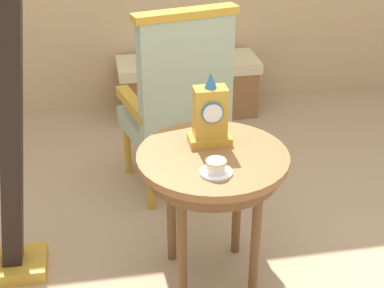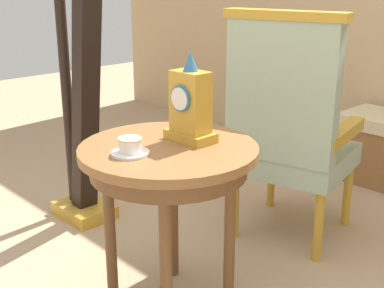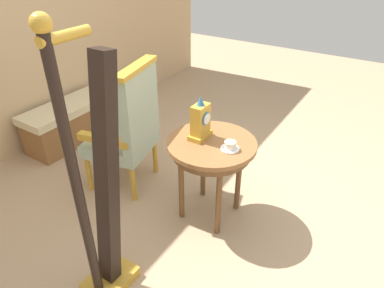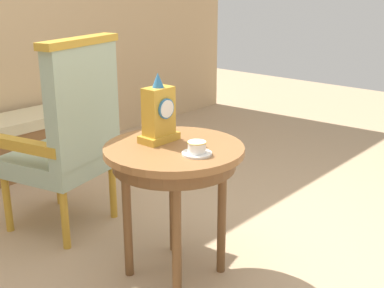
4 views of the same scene
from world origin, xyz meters
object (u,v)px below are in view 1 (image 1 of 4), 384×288
at_px(side_table, 212,171).
at_px(teacup_left, 216,167).
at_px(armchair, 178,101).
at_px(mantel_clock, 210,116).
at_px(window_bench, 188,87).

height_order(side_table, teacup_left, teacup_left).
bearing_deg(side_table, teacup_left, -97.45).
distance_m(side_table, armchair, 0.79).
relative_size(teacup_left, mantel_clock, 0.41).
relative_size(side_table, mantel_clock, 2.04).
bearing_deg(armchair, teacup_left, -89.56).
distance_m(teacup_left, mantel_clock, 0.29).
distance_m(armchair, window_bench, 1.18).
bearing_deg(mantel_clock, teacup_left, -96.20).
xyz_separation_m(mantel_clock, window_bench, (0.21, 1.78, -0.60)).
distance_m(teacup_left, armchair, 0.96).
height_order(teacup_left, window_bench, teacup_left).
relative_size(teacup_left, window_bench, 0.13).
bearing_deg(teacup_left, mantel_clock, 83.80).
bearing_deg(window_bench, side_table, -96.52).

